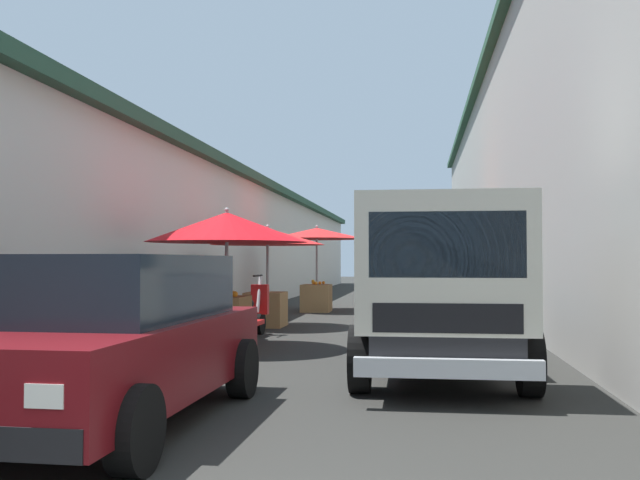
{
  "coord_description": "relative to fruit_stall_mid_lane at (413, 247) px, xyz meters",
  "views": [
    {
      "loc": [
        -2.25,
        -1.35,
        1.4
      ],
      "look_at": [
        7.05,
        -0.04,
        1.68
      ],
      "focal_mm": 39.46,
      "sensor_mm": 36.0,
      "label": 1
    }
  ],
  "objects": [
    {
      "name": "parked_scooter",
      "position": [
        -7.84,
        2.84,
        -1.35
      ],
      "size": [
        1.69,
        0.36,
        1.14
      ],
      "color": "black",
      "rests_on": "ground"
    },
    {
      "name": "vendor_by_crates",
      "position": [
        -1.07,
        -1.44,
        -0.84
      ],
      "size": [
        0.55,
        0.44,
        1.66
      ],
      "color": "navy",
      "rests_on": "ground"
    },
    {
      "name": "ground",
      "position": [
        -4.54,
        1.2,
        -1.8
      ],
      "size": [
        90.0,
        90.0,
        0.0
      ],
      "primitive_type": "plane",
      "color": "#282826"
    },
    {
      "name": "fruit_stall_mid_lane",
      "position": [
        0.0,
        0.0,
        0.0
      ],
      "size": [
        2.29,
        2.29,
        2.42
      ],
      "color": "#9E9EA3",
      "rests_on": "ground"
    },
    {
      "name": "building_left_whitewash",
      "position": [
        -2.29,
        8.05,
        0.15
      ],
      "size": [
        49.8,
        7.5,
        3.89
      ],
      "color": "beige",
      "rests_on": "ground"
    },
    {
      "name": "delivery_truck",
      "position": [
        -12.11,
        -0.4,
        -0.76
      ],
      "size": [
        4.94,
        2.01,
        2.08
      ],
      "color": "black",
      "rests_on": "ground"
    },
    {
      "name": "fruit_stall_far_right",
      "position": [
        -1.02,
        2.64,
        0.02
      ],
      "size": [
        2.69,
        2.69,
        2.39
      ],
      "color": "#9E9EA3",
      "rests_on": "ground"
    },
    {
      "name": "fruit_stall_near_left",
      "position": [
        -5.75,
        3.01,
        -0.21
      ],
      "size": [
        2.43,
        2.43,
        2.16
      ],
      "color": "#9E9EA3",
      "rests_on": "ground"
    },
    {
      "name": "fruit_stall_far_left",
      "position": [
        -9.45,
        2.87,
        -0.08
      ],
      "size": [
        2.58,
        2.58,
        2.25
      ],
      "color": "#9E9EA3",
      "rests_on": "ground"
    },
    {
      "name": "hatchback_car",
      "position": [
        -14.52,
        2.52,
        -1.06
      ],
      "size": [
        3.94,
        1.97,
        1.45
      ],
      "color": "#600F14",
      "rests_on": "ground"
    }
  ]
}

